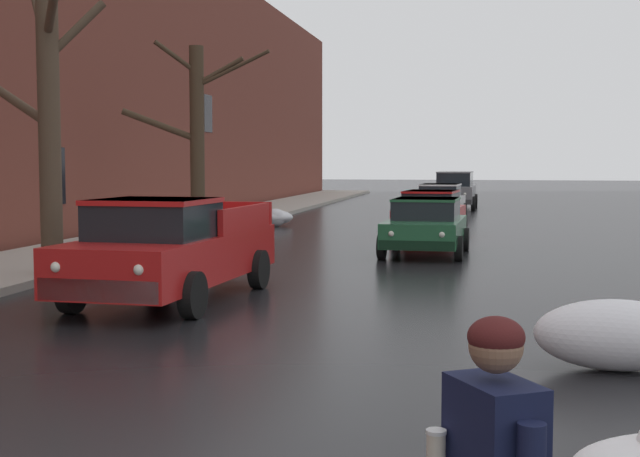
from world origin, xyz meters
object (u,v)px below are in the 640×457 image
(bare_tree_mid_block, at_px, (196,137))
(bare_tree_second_along_sidewalk, at_px, (47,105))
(pickup_truck_red_approaching_near_lane, at_px, (170,249))
(sedan_red_parked_kerbside_mid, at_px, (430,212))
(sedan_green_parked_kerbside_close, at_px, (426,225))
(suv_grey_queued_behind_truck, at_px, (455,189))
(sedan_white_parked_far_down_block, at_px, (440,201))

(bare_tree_mid_block, bearing_deg, bare_tree_second_along_sidewalk, -90.02)
(bare_tree_mid_block, distance_m, pickup_truck_red_approaching_near_lane, 11.69)
(pickup_truck_red_approaching_near_lane, relative_size, sedan_red_parked_kerbside_mid, 1.29)
(sedan_green_parked_kerbside_close, height_order, suv_grey_queued_behind_truck, suv_grey_queued_behind_truck)
(sedan_red_parked_kerbside_mid, xyz_separation_m, sedan_white_parked_far_down_block, (-0.09, 7.73, -0.00))
(bare_tree_second_along_sidewalk, height_order, sedan_green_parked_kerbside_close, bare_tree_second_along_sidewalk)
(pickup_truck_red_approaching_near_lane, bearing_deg, bare_tree_mid_block, 106.37)
(sedan_white_parked_far_down_block, height_order, suv_grey_queued_behind_truck, suv_grey_queued_behind_truck)
(sedan_red_parked_kerbside_mid, distance_m, suv_grey_queued_behind_truck, 15.42)
(sedan_green_parked_kerbside_close, bearing_deg, bare_tree_mid_block, 157.54)
(sedan_white_parked_far_down_block, bearing_deg, sedan_red_parked_kerbside_mid, -89.34)
(sedan_green_parked_kerbside_close, xyz_separation_m, suv_grey_queued_behind_truck, (0.04, 20.94, 0.24))
(bare_tree_mid_block, relative_size, sedan_red_parked_kerbside_mid, 1.37)
(bare_tree_mid_block, distance_m, sedan_red_parked_kerbside_mid, 7.63)
(bare_tree_second_along_sidewalk, xyz_separation_m, suv_grey_queued_behind_truck, (7.04, 27.03, -2.47))
(bare_tree_mid_block, bearing_deg, suv_grey_queued_behind_truck, 68.69)
(bare_tree_second_along_sidewalk, distance_m, sedan_green_parked_kerbside_close, 9.67)
(bare_tree_second_along_sidewalk, bearing_deg, bare_tree_mid_block, 89.98)
(suv_grey_queued_behind_truck, bearing_deg, sedan_red_parked_kerbside_mid, -90.95)
(bare_tree_second_along_sidewalk, xyz_separation_m, sedan_white_parked_far_down_block, (6.70, 19.35, -2.71))
(suv_grey_queued_behind_truck, bearing_deg, pickup_truck_red_approaching_near_lane, -97.45)
(bare_tree_second_along_sidewalk, relative_size, sedan_red_parked_kerbside_mid, 1.61)
(sedan_green_parked_kerbside_close, distance_m, suv_grey_queued_behind_truck, 20.94)
(sedan_white_parked_far_down_block, distance_m, suv_grey_queued_behind_truck, 7.70)
(sedan_green_parked_kerbside_close, distance_m, sedan_white_parked_far_down_block, 13.25)
(sedan_green_parked_kerbside_close, relative_size, sedan_red_parked_kerbside_mid, 0.94)
(bare_tree_second_along_sidewalk, bearing_deg, sedan_green_parked_kerbside_close, 41.07)
(bare_tree_second_along_sidewalk, bearing_deg, suv_grey_queued_behind_truck, 75.40)
(bare_tree_mid_block, height_order, pickup_truck_red_approaching_near_lane, bare_tree_mid_block)
(pickup_truck_red_approaching_near_lane, relative_size, suv_grey_queued_behind_truck, 1.13)
(bare_tree_second_along_sidewalk, relative_size, pickup_truck_red_approaching_near_lane, 1.25)
(sedan_green_parked_kerbside_close, distance_m, sedan_red_parked_kerbside_mid, 5.53)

